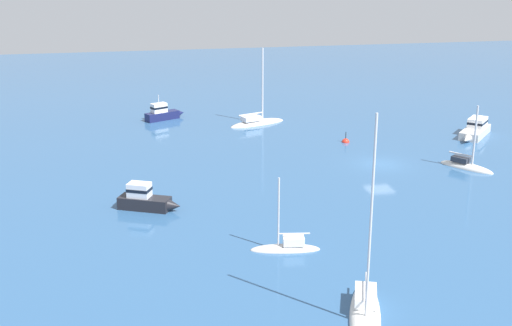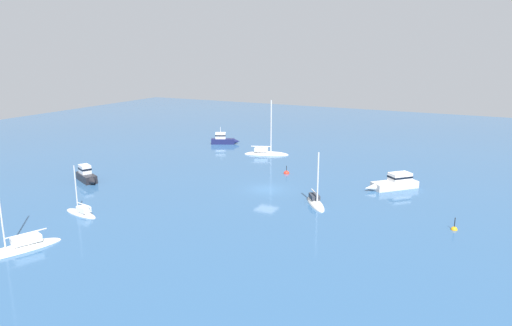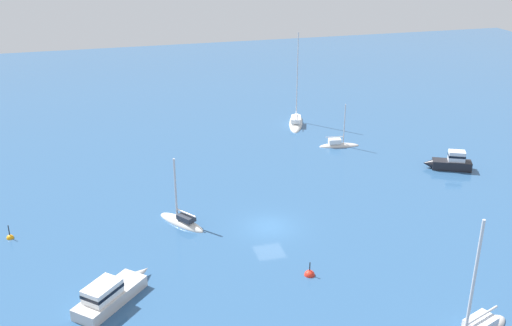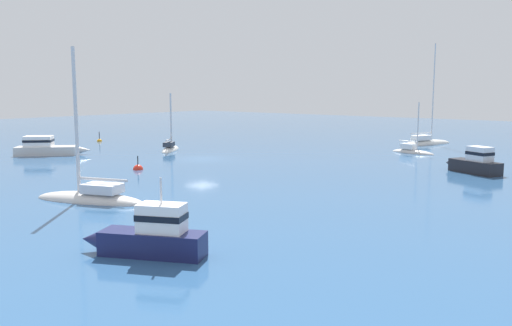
{
  "view_description": "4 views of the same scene",
  "coord_description": "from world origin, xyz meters",
  "px_view_note": "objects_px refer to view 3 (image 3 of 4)",
  "views": [
    {
      "loc": [
        -55.95,
        23.17,
        18.94
      ],
      "look_at": [
        -4.3,
        12.78,
        2.26
      ],
      "focal_mm": 46.89,
      "sensor_mm": 36.0,
      "label": 1
    },
    {
      "loc": [
        -49.82,
        -23.91,
        16.78
      ],
      "look_at": [
        1.03,
        1.92,
        2.85
      ],
      "focal_mm": 33.58,
      "sensor_mm": 36.0,
      "label": 2
    },
    {
      "loc": [
        43.11,
        -12.82,
        24.77
      ],
      "look_at": [
        -8.38,
        1.03,
        2.48
      ],
      "focal_mm": 41.55,
      "sensor_mm": 36.0,
      "label": 3
    },
    {
      "loc": [
        34.18,
        34.34,
        6.3
      ],
      "look_at": [
        2.57,
        8.54,
        0.63
      ],
      "focal_mm": 37.15,
      "sensor_mm": 36.0,
      "label": 4
    }
  ],
  "objects_px": {
    "powerboat": "(110,294)",
    "yacht": "(339,145)",
    "sailboat": "(296,122)",
    "sloop": "(182,222)",
    "motor_cruiser": "(451,162)",
    "channel_buoy": "(10,238)",
    "mooring_buoy": "(309,275)"
  },
  "relations": [
    {
      "from": "motor_cruiser",
      "to": "mooring_buoy",
      "type": "xyz_separation_m",
      "value": [
        15.09,
        -21.19,
        -0.78
      ]
    },
    {
      "from": "sailboat",
      "to": "yacht",
      "type": "height_order",
      "value": "sailboat"
    },
    {
      "from": "motor_cruiser",
      "to": "powerboat",
      "type": "relative_size",
      "value": 0.81
    },
    {
      "from": "motor_cruiser",
      "to": "powerboat",
      "type": "distance_m",
      "value": 38.56
    },
    {
      "from": "powerboat",
      "to": "mooring_buoy",
      "type": "distance_m",
      "value": 14.48
    },
    {
      "from": "channel_buoy",
      "to": "mooring_buoy",
      "type": "height_order",
      "value": "channel_buoy"
    },
    {
      "from": "sloop",
      "to": "motor_cruiser",
      "type": "bearing_deg",
      "value": -116.28
    },
    {
      "from": "powerboat",
      "to": "mooring_buoy",
      "type": "relative_size",
      "value": 4.08
    },
    {
      "from": "motor_cruiser",
      "to": "sloop",
      "type": "height_order",
      "value": "sloop"
    },
    {
      "from": "sailboat",
      "to": "channel_buoy",
      "type": "height_order",
      "value": "sailboat"
    },
    {
      "from": "sailboat",
      "to": "mooring_buoy",
      "type": "relative_size",
      "value": 8.1
    },
    {
      "from": "motor_cruiser",
      "to": "channel_buoy",
      "type": "distance_m",
      "value": 43.54
    },
    {
      "from": "sloop",
      "to": "mooring_buoy",
      "type": "height_order",
      "value": "sloop"
    },
    {
      "from": "channel_buoy",
      "to": "powerboat",
      "type": "bearing_deg",
      "value": 34.51
    },
    {
      "from": "sailboat",
      "to": "powerboat",
      "type": "height_order",
      "value": "sailboat"
    },
    {
      "from": "sailboat",
      "to": "sloop",
      "type": "bearing_deg",
      "value": 161.75
    },
    {
      "from": "powerboat",
      "to": "mooring_buoy",
      "type": "xyz_separation_m",
      "value": [
        0.39,
        14.46,
        -0.73
      ]
    },
    {
      "from": "sloop",
      "to": "channel_buoy",
      "type": "height_order",
      "value": "sloop"
    },
    {
      "from": "yacht",
      "to": "powerboat",
      "type": "distance_m",
      "value": 36.04
    },
    {
      "from": "sailboat",
      "to": "sloop",
      "type": "relative_size",
      "value": 1.88
    },
    {
      "from": "sloop",
      "to": "channel_buoy",
      "type": "bearing_deg",
      "value": 50.27
    },
    {
      "from": "sailboat",
      "to": "sloop",
      "type": "distance_m",
      "value": 29.36
    },
    {
      "from": "yacht",
      "to": "powerboat",
      "type": "bearing_deg",
      "value": -128.98
    },
    {
      "from": "motor_cruiser",
      "to": "powerboat",
      "type": "height_order",
      "value": "motor_cruiser"
    },
    {
      "from": "sloop",
      "to": "powerboat",
      "type": "distance_m",
      "value": 12.02
    },
    {
      "from": "motor_cruiser",
      "to": "sailboat",
      "type": "bearing_deg",
      "value": -34.07
    },
    {
      "from": "yacht",
      "to": "channel_buoy",
      "type": "height_order",
      "value": "yacht"
    },
    {
      "from": "sailboat",
      "to": "channel_buoy",
      "type": "relative_size",
      "value": 8.01
    },
    {
      "from": "sloop",
      "to": "powerboat",
      "type": "bearing_deg",
      "value": 112.38
    },
    {
      "from": "channel_buoy",
      "to": "mooring_buoy",
      "type": "distance_m",
      "value": 25.07
    },
    {
      "from": "powerboat",
      "to": "yacht",
      "type": "bearing_deg",
      "value": -5.22
    },
    {
      "from": "motor_cruiser",
      "to": "sailboat",
      "type": "distance_m",
      "value": 21.47
    }
  ]
}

